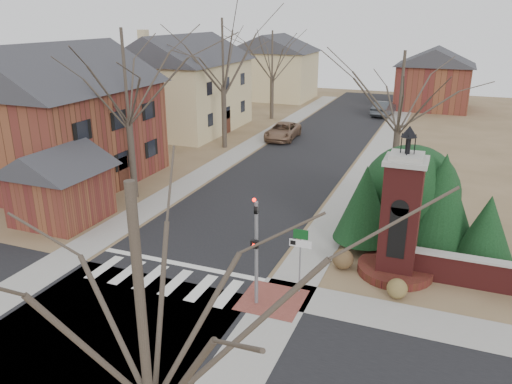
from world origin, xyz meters
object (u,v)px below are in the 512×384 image
at_px(traffic_signal_pole, 256,243).
at_px(brick_gate_monument, 399,227).
at_px(pickup_truck, 283,131).
at_px(distant_car, 384,108).
at_px(sign_post, 300,248).

bearing_deg(traffic_signal_pole, brick_gate_monument, 43.24).
distance_m(brick_gate_monument, pickup_truck, 24.92).
relative_size(brick_gate_monument, distant_car, 1.34).
bearing_deg(brick_gate_monument, sign_post, -138.58).
distance_m(sign_post, pickup_truck, 26.19).
bearing_deg(brick_gate_monument, distant_car, 98.82).
relative_size(traffic_signal_pole, brick_gate_monument, 0.69).
height_order(traffic_signal_pole, distant_car, traffic_signal_pole).
xyz_separation_m(sign_post, distant_car, (-2.19, 39.08, -1.15)).
bearing_deg(pickup_truck, brick_gate_monument, -62.95).
relative_size(sign_post, distant_car, 0.57).
distance_m(traffic_signal_pole, pickup_truck, 27.16).
bearing_deg(distant_car, traffic_signal_pole, 97.70).
xyz_separation_m(brick_gate_monument, distant_car, (-5.60, 36.07, -1.37)).
relative_size(sign_post, brick_gate_monument, 0.42).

